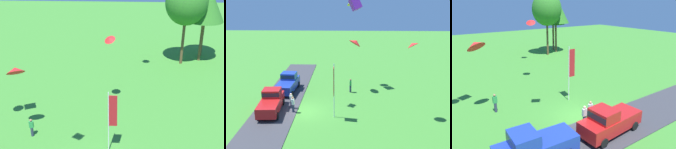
% 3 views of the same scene
% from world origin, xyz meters
% --- Properties ---
extents(person_watching_sky, '(0.36, 0.24, 1.71)m').
position_xyz_m(person_watching_sky, '(-5.41, 4.75, 0.88)').
color(person_watching_sky, '#2D334C').
rests_on(person_watching_sky, ground).
extents(tree_left_of_center, '(5.21, 5.21, 11.01)m').
position_xyz_m(tree_left_of_center, '(9.91, 21.57, 8.11)').
color(tree_left_of_center, brown).
rests_on(tree_left_of_center, ground).
extents(tree_far_right, '(4.99, 4.99, 10.54)m').
position_xyz_m(tree_far_right, '(12.54, 22.80, 8.02)').
color(tree_far_right, brown).
rests_on(tree_far_right, ground).
extents(tree_lone_near, '(4.63, 4.63, 9.77)m').
position_xyz_m(tree_lone_near, '(13.10, 24.65, 7.42)').
color(tree_lone_near, brown).
rests_on(tree_lone_near, ground).
extents(flag_banner, '(0.71, 0.08, 5.36)m').
position_xyz_m(flag_banner, '(1.53, 3.07, 3.40)').
color(flag_banner, silver).
rests_on(flag_banner, ground).
extents(kite_delta_low_drifter, '(2.00, 2.00, 1.21)m').
position_xyz_m(kite_delta_low_drifter, '(-6.34, 5.31, 6.00)').
color(kite_delta_low_drifter, red).
extents(kite_delta_over_trees, '(1.45, 1.45, 0.78)m').
position_xyz_m(kite_delta_over_trees, '(1.01, 10.12, 7.13)').
color(kite_delta_over_trees, red).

